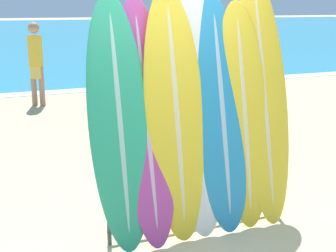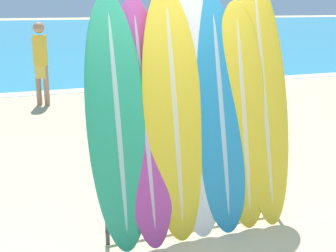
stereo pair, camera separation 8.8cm
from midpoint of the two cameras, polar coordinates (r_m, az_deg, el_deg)
The scene contains 14 objects.
ground_plane at distance 4.53m, azimuth 2.35°, elevation -13.98°, with size 160.00×160.00×0.00m, color #CCB789.
ocean_water at distance 41.34m, azimuth -19.04°, elevation 10.79°, with size 120.00×60.00×0.01m.
surfboard_rack at distance 4.61m, azimuth 4.13°, elevation -7.21°, with size 1.85×0.04×0.84m.
surfboard_slot_0 at distance 4.17m, azimuth -5.61°, elevation 0.28°, with size 0.56×0.60×2.28m.
surfboard_slot_1 at distance 4.27m, azimuth -2.31°, elevation 0.50°, with size 0.53×0.68×2.25m.
surfboard_slot_2 at distance 4.33m, azimuth 1.31°, elevation 1.32°, with size 0.60×0.58×2.34m.
surfboard_slot_3 at distance 4.43m, azimuth 3.82°, elevation 2.22°, with size 0.59×0.61×2.43m.
surfboard_slot_4 at distance 4.54m, azimuth 6.94°, elevation 1.30°, with size 0.59×0.60×2.26m.
surfboard_slot_5 at distance 4.66m, azimuth 9.62°, elevation 1.28°, with size 0.57×0.54×2.22m.
surfboard_slot_6 at distance 4.80m, azimuth 12.01°, elevation 3.39°, with size 0.56×0.68×2.52m.
person_near_water at distance 7.13m, azimuth 7.97°, elevation 4.27°, with size 0.28×0.23×1.66m.
person_mid_beach at distance 6.59m, azimuth -6.07°, elevation 4.19°, with size 0.24×0.30×1.80m.
person_far_left at distance 10.62m, azimuth -15.02°, elevation 7.72°, with size 0.31×0.28×1.81m.
person_far_right at distance 7.97m, azimuth -7.19°, elevation 5.16°, with size 0.28×0.25×1.60m.
Camera 2 is at (-1.55, -3.66, 2.16)m, focal length 50.00 mm.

